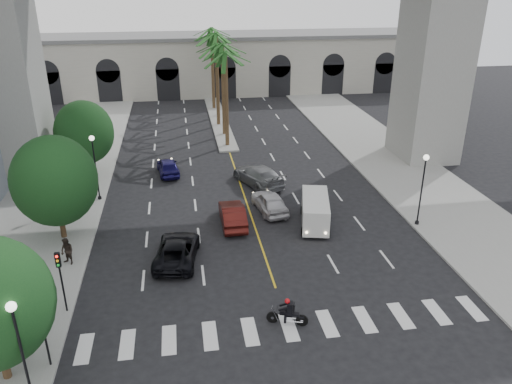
{
  "coord_description": "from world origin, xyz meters",
  "views": [
    {
      "loc": [
        -4.87,
        -21.38,
        16.35
      ],
      "look_at": [
        -0.5,
        6.0,
        4.29
      ],
      "focal_mm": 35.0,
      "sensor_mm": 36.0,
      "label": 1
    }
  ],
  "objects_px": {
    "traffic_signal_far": "(60,272)",
    "cargo_van": "(315,211)",
    "motorcycle_rider": "(289,313)",
    "car_a": "(270,202)",
    "lamp_post_left_far": "(95,162)",
    "pedestrian_a": "(10,291)",
    "car_b": "(233,215)",
    "car_e": "(168,167)",
    "lamp_post_right": "(422,184)",
    "lamp_post_left_near": "(21,348)",
    "car_c": "(177,250)",
    "pedestrian_b": "(67,251)",
    "car_d": "(258,175)",
    "traffic_signal_near": "(42,322)"
  },
  "relations": [
    {
      "from": "lamp_post_right",
      "to": "lamp_post_left_near",
      "type": "bearing_deg",
      "value": -150.31
    },
    {
      "from": "lamp_post_left_near",
      "to": "pedestrian_b",
      "type": "xyz_separation_m",
      "value": [
        -0.64,
        11.33,
        -2.21
      ]
    },
    {
      "from": "lamp_post_left_far",
      "to": "car_b",
      "type": "xyz_separation_m",
      "value": [
        9.9,
        -5.73,
        -2.45
      ]
    },
    {
      "from": "motorcycle_rider",
      "to": "traffic_signal_near",
      "type": "bearing_deg",
      "value": -154.59
    },
    {
      "from": "lamp_post_left_far",
      "to": "cargo_van",
      "type": "xyz_separation_m",
      "value": [
        15.65,
        -6.76,
        -2.07
      ]
    },
    {
      "from": "lamp_post_right",
      "to": "pedestrian_a",
      "type": "height_order",
      "value": "lamp_post_right"
    },
    {
      "from": "traffic_signal_far",
      "to": "cargo_van",
      "type": "relative_size",
      "value": 0.71
    },
    {
      "from": "lamp_post_left_far",
      "to": "pedestrian_a",
      "type": "height_order",
      "value": "lamp_post_left_far"
    },
    {
      "from": "motorcycle_rider",
      "to": "car_a",
      "type": "distance_m",
      "value": 13.34
    },
    {
      "from": "lamp_post_left_far",
      "to": "pedestrian_b",
      "type": "xyz_separation_m",
      "value": [
        -0.64,
        -9.67,
        -2.21
      ]
    },
    {
      "from": "motorcycle_rider",
      "to": "pedestrian_a",
      "type": "relative_size",
      "value": 1.18
    },
    {
      "from": "traffic_signal_far",
      "to": "car_d",
      "type": "height_order",
      "value": "traffic_signal_far"
    },
    {
      "from": "car_c",
      "to": "motorcycle_rider",
      "type": "bearing_deg",
      "value": 136.51
    },
    {
      "from": "motorcycle_rider",
      "to": "car_a",
      "type": "xyz_separation_m",
      "value": [
        1.48,
        13.26,
        0.08
      ]
    },
    {
      "from": "car_b",
      "to": "car_e",
      "type": "distance_m",
      "value": 11.61
    },
    {
      "from": "lamp_post_right",
      "to": "cargo_van",
      "type": "distance_m",
      "value": 7.55
    },
    {
      "from": "lamp_post_left_near",
      "to": "traffic_signal_far",
      "type": "xyz_separation_m",
      "value": [
        0.1,
        6.5,
        -0.71
      ]
    },
    {
      "from": "motorcycle_rider",
      "to": "car_c",
      "type": "xyz_separation_m",
      "value": [
        -5.49,
        7.19,
        0.03
      ]
    },
    {
      "from": "motorcycle_rider",
      "to": "car_d",
      "type": "relative_size",
      "value": 0.36
    },
    {
      "from": "lamp_post_left_far",
      "to": "car_a",
      "type": "xyz_separation_m",
      "value": [
        12.9,
        -3.97,
        -2.45
      ]
    },
    {
      "from": "car_b",
      "to": "pedestrian_a",
      "type": "relative_size",
      "value": 2.71
    },
    {
      "from": "car_c",
      "to": "cargo_van",
      "type": "distance_m",
      "value": 10.26
    },
    {
      "from": "lamp_post_right",
      "to": "car_e",
      "type": "height_order",
      "value": "lamp_post_right"
    },
    {
      "from": "lamp_post_left_near",
      "to": "car_d",
      "type": "bearing_deg",
      "value": 60.01
    },
    {
      "from": "lamp_post_left_near",
      "to": "car_a",
      "type": "relative_size",
      "value": 1.18
    },
    {
      "from": "cargo_van",
      "to": "pedestrian_a",
      "type": "distance_m",
      "value": 19.72
    },
    {
      "from": "car_b",
      "to": "pedestrian_b",
      "type": "height_order",
      "value": "pedestrian_b"
    },
    {
      "from": "car_a",
      "to": "car_d",
      "type": "distance_m",
      "value": 5.33
    },
    {
      "from": "pedestrian_a",
      "to": "pedestrian_b",
      "type": "bearing_deg",
      "value": 49.48
    },
    {
      "from": "traffic_signal_near",
      "to": "cargo_van",
      "type": "relative_size",
      "value": 0.71
    },
    {
      "from": "traffic_signal_far",
      "to": "cargo_van",
      "type": "bearing_deg",
      "value": 26.47
    },
    {
      "from": "lamp_post_right",
      "to": "traffic_signal_far",
      "type": "distance_m",
      "value": 23.62
    },
    {
      "from": "lamp_post_left_far",
      "to": "pedestrian_b",
      "type": "height_order",
      "value": "lamp_post_left_far"
    },
    {
      "from": "lamp_post_right",
      "to": "traffic_signal_near",
      "type": "relative_size",
      "value": 1.47
    },
    {
      "from": "traffic_signal_near",
      "to": "car_c",
      "type": "xyz_separation_m",
      "value": [
        5.83,
        8.46,
        -1.78
      ]
    },
    {
      "from": "lamp_post_left_far",
      "to": "pedestrian_b",
      "type": "distance_m",
      "value": 9.94
    },
    {
      "from": "traffic_signal_far",
      "to": "car_c",
      "type": "bearing_deg",
      "value": 37.39
    },
    {
      "from": "motorcycle_rider",
      "to": "cargo_van",
      "type": "xyz_separation_m",
      "value": [
        4.22,
        10.48,
        0.45
      ]
    },
    {
      "from": "lamp_post_left_far",
      "to": "pedestrian_a",
      "type": "distance_m",
      "value": 14.01
    },
    {
      "from": "lamp_post_left_near",
      "to": "cargo_van",
      "type": "relative_size",
      "value": 1.04
    },
    {
      "from": "traffic_signal_far",
      "to": "pedestrian_b",
      "type": "distance_m",
      "value": 5.11
    },
    {
      "from": "traffic_signal_near",
      "to": "lamp_post_left_far",
      "type": "bearing_deg",
      "value": 90.31
    },
    {
      "from": "car_a",
      "to": "car_e",
      "type": "distance_m",
      "value": 11.69
    },
    {
      "from": "car_b",
      "to": "car_c",
      "type": "bearing_deg",
      "value": 47.2
    },
    {
      "from": "car_e",
      "to": "lamp_post_left_near",
      "type": "bearing_deg",
      "value": 70.72
    },
    {
      "from": "traffic_signal_near",
      "to": "pedestrian_a",
      "type": "bearing_deg",
      "value": 120.87
    },
    {
      "from": "car_c",
      "to": "lamp_post_left_far",
      "type": "bearing_deg",
      "value": -50.29
    },
    {
      "from": "car_c",
      "to": "pedestrian_b",
      "type": "bearing_deg",
      "value": 5.88
    },
    {
      "from": "motorcycle_rider",
      "to": "car_b",
      "type": "distance_m",
      "value": 11.61
    },
    {
      "from": "lamp_post_left_far",
      "to": "car_c",
      "type": "relative_size",
      "value": 1.02
    }
  ]
}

